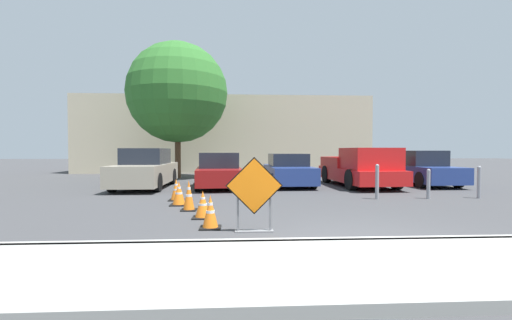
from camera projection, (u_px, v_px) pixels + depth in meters
ground_plane at (283, 184)px, 15.36m from camera, size 96.00×96.00×0.00m
sidewalk_strip at (402, 267)px, 4.25m from camera, size 28.46×2.26×0.14m
curb_lip at (367, 243)px, 5.38m from camera, size 28.46×0.20×0.14m
road_closed_sign at (254, 192)px, 6.34m from camera, size 1.07×0.20×1.40m
traffic_cone_nearest at (210, 212)px, 6.65m from camera, size 0.41×0.41×0.65m
traffic_cone_second at (203, 205)px, 7.67m from camera, size 0.46×0.46×0.61m
traffic_cone_third at (189, 196)px, 8.63m from camera, size 0.38×0.38×0.77m
traffic_cone_fourth at (179, 194)px, 9.46m from camera, size 0.47×0.47×0.66m
traffic_cone_fifth at (176, 190)px, 10.36m from camera, size 0.43×0.43×0.66m
parked_car_nearest at (146, 170)px, 13.90m from camera, size 1.84×4.68×1.60m
parked_car_second at (219, 171)px, 14.06m from camera, size 2.04×4.18×1.42m
parked_car_third at (288, 171)px, 14.84m from camera, size 1.86×4.28×1.38m
pickup_truck at (361, 169)px, 14.29m from camera, size 2.26×5.13×1.62m
parked_car_fourth at (421, 169)px, 15.16m from camera, size 1.84×4.36×1.51m
bollard_nearest at (377, 181)px, 10.64m from camera, size 0.12×0.12×1.10m
bollard_second at (428, 183)px, 10.73m from camera, size 0.12×0.12×0.94m
bollard_third at (479, 181)px, 10.82m from camera, size 0.12×0.12×1.03m
building_facade_backdrop at (225, 136)px, 24.93m from camera, size 19.94×5.00×5.20m
street_tree_behind_lot at (177, 93)px, 18.62m from camera, size 5.43×5.43×7.38m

